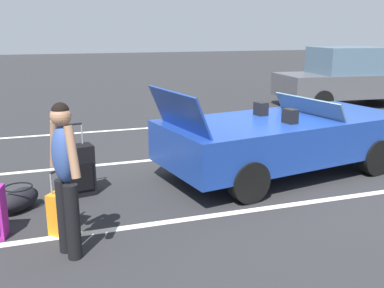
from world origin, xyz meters
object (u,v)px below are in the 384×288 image
(convertible_car, at_px, (293,137))
(suitcase_small_carryon, at_px, (63,212))
(suitcase_large_black, at_px, (77,171))
(duffel_bag, at_px, (19,199))
(parked_sedan_near, at_px, (349,77))
(traveler_person, at_px, (65,172))

(convertible_car, height_order, suitcase_small_carryon, convertible_car)
(convertible_car, bearing_deg, suitcase_large_black, 170.47)
(duffel_bag, relative_size, parked_sedan_near, 0.15)
(traveler_person, bearing_deg, suitcase_large_black, 60.83)
(suitcase_large_black, bearing_deg, duffel_bag, -77.81)
(duffel_bag, distance_m, parked_sedan_near, 11.08)
(duffel_bag, relative_size, traveler_person, 0.41)
(traveler_person, height_order, parked_sedan_near, parked_sedan_near)
(suitcase_large_black, xyz_separation_m, parked_sedan_near, (8.72, 5.32, 0.52))
(duffel_bag, xyz_separation_m, parked_sedan_near, (9.50, 5.65, 0.73))
(convertible_car, xyz_separation_m, parked_sedan_near, (5.17, 5.29, 0.30))
(suitcase_small_carryon, xyz_separation_m, traveler_person, (0.04, -0.60, 0.68))
(suitcase_large_black, relative_size, parked_sedan_near, 0.23)
(convertible_car, xyz_separation_m, duffel_bag, (-4.33, -0.36, -0.43))
(convertible_car, distance_m, parked_sedan_near, 7.41)
(convertible_car, height_order, suitcase_large_black, convertible_car)
(suitcase_small_carryon, height_order, traveler_person, traveler_person)
(suitcase_small_carryon, relative_size, duffel_bag, 1.12)
(suitcase_large_black, distance_m, suitcase_small_carryon, 1.20)
(traveler_person, relative_size, parked_sedan_near, 0.36)
(suitcase_small_carryon, relative_size, traveler_person, 0.46)
(suitcase_large_black, relative_size, traveler_person, 0.64)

